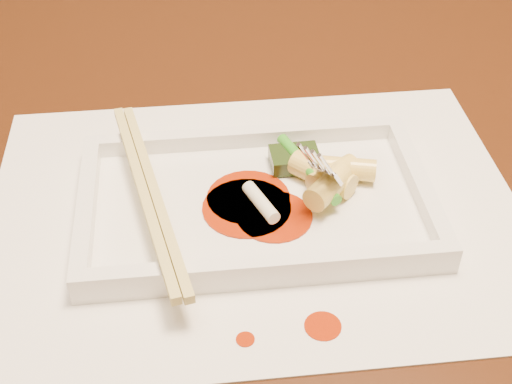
{
  "coord_description": "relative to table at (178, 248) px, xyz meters",
  "views": [
    {
      "loc": [
        0.02,
        -0.47,
        1.11
      ],
      "look_at": [
        0.06,
        -0.07,
        0.77
      ],
      "focal_mm": 50.0,
      "sensor_mm": 36.0,
      "label": 1
    }
  ],
  "objects": [
    {
      "name": "table",
      "position": [
        0.0,
        0.0,
        0.0
      ],
      "size": [
        1.4,
        0.9,
        0.75
      ],
      "color": "black",
      "rests_on": "ground"
    },
    {
      "name": "placemat",
      "position": [
        0.06,
        -0.07,
        0.1
      ],
      "size": [
        0.4,
        0.3,
        0.0
      ],
      "primitive_type": "cube",
      "color": "white",
      "rests_on": "table"
    },
    {
      "name": "sauce_splatter_a",
      "position": [
        0.09,
        -0.19,
        0.1
      ],
      "size": [
        0.02,
        0.02,
        0.0
      ],
      "primitive_type": "cylinder",
      "color": "#9F2404",
      "rests_on": "placemat"
    },
    {
      "name": "sauce_splatter_b",
      "position": [
        0.04,
        -0.19,
        0.1
      ],
      "size": [
        0.01,
        0.01,
        0.0
      ],
      "primitive_type": "cylinder",
      "color": "#9F2404",
      "rests_on": "placemat"
    },
    {
      "name": "plate_base",
      "position": [
        0.06,
        -0.07,
        0.11
      ],
      "size": [
        0.26,
        0.16,
        0.01
      ],
      "primitive_type": "cube",
      "color": "white",
      "rests_on": "placemat"
    },
    {
      "name": "plate_rim_far",
      "position": [
        0.06,
        0.0,
        0.12
      ],
      "size": [
        0.26,
        0.01,
        0.01
      ],
      "primitive_type": "cube",
      "color": "white",
      "rests_on": "plate_base"
    },
    {
      "name": "plate_rim_near",
      "position": [
        0.06,
        -0.15,
        0.12
      ],
      "size": [
        0.26,
        0.01,
        0.01
      ],
      "primitive_type": "cube",
      "color": "white",
      "rests_on": "plate_base"
    },
    {
      "name": "plate_rim_left",
      "position": [
        -0.06,
        -0.07,
        0.12
      ],
      "size": [
        0.01,
        0.14,
        0.01
      ],
      "primitive_type": "cube",
      "color": "white",
      "rests_on": "plate_base"
    },
    {
      "name": "plate_rim_right",
      "position": [
        0.19,
        -0.07,
        0.12
      ],
      "size": [
        0.01,
        0.14,
        0.01
      ],
      "primitive_type": "cube",
      "color": "white",
      "rests_on": "plate_base"
    },
    {
      "name": "veg_piece",
      "position": [
        0.1,
        -0.03,
        0.12
      ],
      "size": [
        0.04,
        0.03,
        0.01
      ],
      "primitive_type": "cube",
      "rotation": [
        0.0,
        0.0,
        0.04
      ],
      "color": "black",
      "rests_on": "plate_base"
    },
    {
      "name": "scallion_white",
      "position": [
        0.07,
        -0.09,
        0.12
      ],
      "size": [
        0.02,
        0.04,
        0.01
      ],
      "primitive_type": "cylinder",
      "rotation": [
        1.57,
        0.0,
        0.38
      ],
      "color": "#EAEACC",
      "rests_on": "plate_base"
    },
    {
      "name": "scallion_green",
      "position": [
        0.11,
        -0.05,
        0.12
      ],
      "size": [
        0.04,
        0.08,
        0.01
      ],
      "primitive_type": "cylinder",
      "rotation": [
        1.57,
        0.0,
        0.35
      ],
      "color": "#278D16",
      "rests_on": "plate_base"
    },
    {
      "name": "chopstick_a",
      "position": [
        -0.02,
        -0.07,
        0.13
      ],
      "size": [
        0.05,
        0.21,
        0.01
      ],
      "primitive_type": "cube",
      "rotation": [
        0.0,
        0.0,
        0.2
      ],
      "color": "#CCBC66",
      "rests_on": "plate_rim_near"
    },
    {
      "name": "chopstick_b",
      "position": [
        -0.01,
        -0.07,
        0.13
      ],
      "size": [
        0.05,
        0.21,
        0.01
      ],
      "primitive_type": "cube",
      "rotation": [
        0.0,
        0.0,
        0.2
      ],
      "color": "#CCBC66",
      "rests_on": "plate_rim_near"
    },
    {
      "name": "fork",
      "position": [
        0.13,
        -0.05,
        0.18
      ],
      "size": [
        0.09,
        0.1,
        0.14
      ],
      "primitive_type": null,
      "color": "silver",
      "rests_on": "plate_base"
    },
    {
      "name": "sauce_blob_0",
      "position": [
        0.08,
        -0.09,
        0.11
      ],
      "size": [
        0.06,
        0.06,
        0.0
      ],
      "primitive_type": "cylinder",
      "color": "#9F2404",
      "rests_on": "plate_base"
    },
    {
      "name": "sauce_blob_1",
      "position": [
        0.06,
        -0.07,
        0.11
      ],
      "size": [
        0.06,
        0.06,
        0.0
      ],
      "primitive_type": "cylinder",
      "color": "#9F2404",
      "rests_on": "plate_base"
    },
    {
      "name": "sauce_blob_2",
      "position": [
        0.06,
        -0.08,
        0.11
      ],
      "size": [
        0.07,
        0.07,
        0.0
      ],
      "primitive_type": "cylinder",
      "color": "#9F2404",
      "rests_on": "plate_base"
    },
    {
      "name": "rice_cake_0",
      "position": [
        0.13,
        -0.05,
        0.12
      ],
      "size": [
        0.05,
        0.03,
        0.02
      ],
      "primitive_type": "cylinder",
      "rotation": [
        1.57,
        0.0,
        1.33
      ],
      "color": "#F7E873",
      "rests_on": "plate_base"
    },
    {
      "name": "rice_cake_1",
      "position": [
        0.12,
        -0.06,
        0.12
      ],
      "size": [
        0.05,
        0.05,
        0.02
      ],
      "primitive_type": "cylinder",
      "rotation": [
        1.57,
        0.0,
        0.8
      ],
      "color": "#F7E873",
      "rests_on": "plate_base"
    },
    {
      "name": "rice_cake_2",
      "position": [
        0.12,
        -0.08,
        0.13
      ],
      "size": [
        0.04,
        0.04,
        0.02
      ],
      "primitive_type": "cylinder",
      "rotation": [
        1.57,
        0.0,
        2.39
      ],
      "color": "#F7E873",
      "rests_on": "plate_base"
    },
    {
      "name": "rice_cake_3",
      "position": [
        0.12,
        -0.06,
        0.12
      ],
      "size": [
        0.04,
        0.04,
        0.02
      ],
      "primitive_type": "cylinder",
      "rotation": [
        1.57,
        0.0,
        2.15
      ],
      "color": "#F7E873",
      "rests_on": "plate_base"
    }
  ]
}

